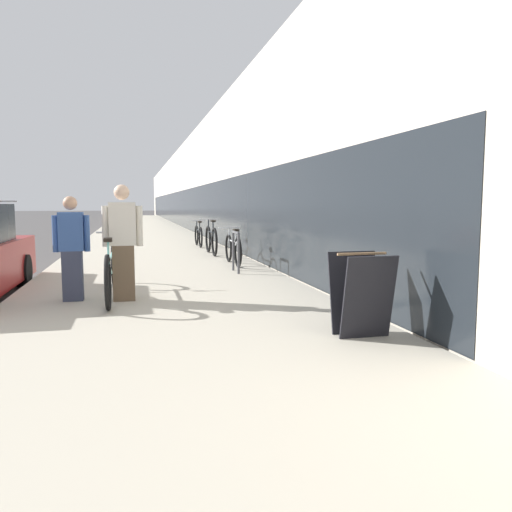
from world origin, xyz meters
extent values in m
cube|color=#B2AA99|center=(6.31, 21.00, 0.07)|extent=(4.78, 70.00, 0.15)
cube|color=beige|center=(13.74, 29.00, 2.53)|extent=(10.00, 70.00, 5.06)
cube|color=#1E2328|center=(8.78, 29.00, 1.25)|extent=(0.10, 63.00, 2.20)
torus|color=black|center=(5.44, 2.64, 0.52)|extent=(0.06, 0.75, 0.75)
torus|color=black|center=(5.44, 0.51, 0.52)|extent=(0.06, 0.75, 0.75)
cylinder|color=#7AD1C6|center=(5.44, 1.58, 0.75)|extent=(0.04, 1.81, 0.04)
cylinder|color=#7AD1C6|center=(5.44, 1.15, 0.64)|extent=(0.04, 1.08, 0.34)
cylinder|color=#7AD1C6|center=(5.44, 0.89, 0.90)|extent=(0.03, 0.03, 0.31)
cube|color=black|center=(5.44, 0.89, 1.06)|extent=(0.11, 0.22, 0.05)
cylinder|color=#7AD1C6|center=(5.44, 2.47, 0.91)|extent=(0.03, 0.03, 0.33)
cylinder|color=silver|center=(5.44, 2.47, 1.08)|extent=(0.52, 0.03, 0.03)
cube|color=brown|center=(5.64, 1.19, 0.55)|extent=(0.31, 0.22, 0.81)
cube|color=beige|center=(5.64, 1.19, 1.27)|extent=(0.38, 0.22, 0.62)
cylinder|color=beige|center=(5.40, 1.19, 1.23)|extent=(0.10, 0.10, 0.59)
cylinder|color=beige|center=(5.87, 1.19, 1.23)|extent=(0.10, 0.10, 0.59)
sphere|color=beige|center=(5.64, 1.19, 1.72)|extent=(0.22, 0.22, 0.22)
cube|color=#33384C|center=(4.91, 1.35, 0.51)|extent=(0.28, 0.20, 0.73)
cube|color=#33518E|center=(4.91, 1.35, 1.16)|extent=(0.34, 0.20, 0.56)
cylinder|color=#33518E|center=(4.70, 1.35, 1.13)|extent=(0.09, 0.09, 0.53)
cylinder|color=#33518E|center=(5.13, 1.35, 1.13)|extent=(0.09, 0.09, 0.53)
sphere|color=tan|center=(4.91, 1.35, 1.56)|extent=(0.20, 0.20, 0.20)
cylinder|color=#4C4C51|center=(7.83, 3.49, 0.56)|extent=(0.05, 0.05, 0.82)
cylinder|color=#4C4C51|center=(7.83, 4.04, 0.56)|extent=(0.05, 0.05, 0.82)
cylinder|color=#4C4C51|center=(7.83, 3.76, 0.97)|extent=(0.05, 0.55, 0.05)
torus|color=black|center=(8.03, 5.60, 0.48)|extent=(0.06, 0.67, 0.67)
torus|color=black|center=(8.03, 4.49, 0.48)|extent=(0.06, 0.67, 0.67)
cylinder|color=#B7BCC1|center=(8.03, 5.04, 0.69)|extent=(0.04, 0.94, 0.04)
cylinder|color=#B7BCC1|center=(8.03, 4.82, 0.59)|extent=(0.04, 0.57, 0.31)
cylinder|color=#B7BCC1|center=(8.03, 4.69, 0.83)|extent=(0.03, 0.03, 0.28)
cube|color=black|center=(8.03, 4.69, 0.97)|extent=(0.11, 0.22, 0.05)
cylinder|color=#B7BCC1|center=(8.03, 5.51, 0.83)|extent=(0.03, 0.03, 0.29)
cylinder|color=silver|center=(8.03, 5.51, 0.98)|extent=(0.52, 0.03, 0.03)
torus|color=black|center=(7.90, 8.09, 0.53)|extent=(0.06, 0.78, 0.78)
torus|color=black|center=(7.90, 6.95, 0.53)|extent=(0.06, 0.78, 0.78)
cylinder|color=black|center=(7.90, 7.52, 0.77)|extent=(0.04, 0.97, 0.04)
cylinder|color=black|center=(7.90, 7.29, 0.66)|extent=(0.04, 0.59, 0.35)
cylinder|color=black|center=(7.90, 7.15, 0.93)|extent=(0.03, 0.03, 0.32)
cube|color=black|center=(7.90, 7.15, 1.09)|extent=(0.11, 0.22, 0.05)
cylinder|color=black|center=(7.90, 8.00, 0.94)|extent=(0.03, 0.03, 0.34)
cylinder|color=silver|center=(7.90, 8.00, 1.11)|extent=(0.52, 0.03, 0.03)
torus|color=black|center=(7.89, 10.68, 0.48)|extent=(0.06, 0.68, 0.68)
torus|color=black|center=(7.89, 9.65, 0.48)|extent=(0.06, 0.68, 0.68)
cylinder|color=black|center=(7.89, 10.17, 0.69)|extent=(0.04, 0.87, 0.04)
cylinder|color=black|center=(7.89, 9.96, 0.59)|extent=(0.04, 0.53, 0.31)
cylinder|color=black|center=(7.89, 9.84, 0.83)|extent=(0.03, 0.03, 0.28)
cube|color=black|center=(7.89, 9.84, 0.97)|extent=(0.11, 0.22, 0.05)
cylinder|color=black|center=(7.89, 10.60, 0.84)|extent=(0.03, 0.03, 0.30)
cylinder|color=silver|center=(7.89, 10.60, 0.99)|extent=(0.52, 0.03, 0.03)
cube|color=black|center=(8.13, -1.62, 0.59)|extent=(0.56, 0.20, 0.89)
cube|color=black|center=(8.13, -1.26, 0.59)|extent=(0.56, 0.20, 0.89)
cylinder|color=#93704C|center=(8.13, -1.44, 1.03)|extent=(0.56, 0.03, 0.03)
cylinder|color=black|center=(3.74, 3.88, 0.30)|extent=(0.22, 0.60, 0.60)
camera|label=1|loc=(5.78, -6.27, 1.56)|focal=35.00mm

